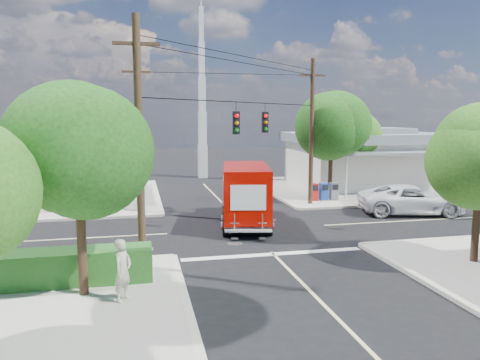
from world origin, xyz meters
name	(u,v)px	position (x,y,z in m)	size (l,w,h in m)	color
ground	(249,229)	(0.00, 0.00, 0.00)	(120.00, 120.00, 0.00)	black
sidewalk_ne	(353,188)	(10.88, 10.88, 0.07)	(14.12, 14.12, 0.14)	#ADA79C
sidewalk_nw	(53,199)	(-10.88, 10.88, 0.07)	(14.12, 14.12, 0.14)	#ADA79C
road_markings	(256,237)	(0.00, -1.47, 0.01)	(32.00, 32.00, 0.01)	beige
building_ne	(367,157)	(12.50, 11.97, 2.32)	(11.80, 10.20, 4.50)	white
building_nw	(38,165)	(-12.00, 12.46, 2.22)	(10.80, 10.20, 4.30)	beige
radio_tower	(202,115)	(0.50, 20.00, 5.64)	(0.80, 0.80, 17.00)	silver
tree_sw_front	(78,158)	(-6.99, -7.54, 4.33)	(3.88, 3.78, 6.03)	#422D1C
tree_ne_front	(332,128)	(7.21, 6.76, 4.77)	(4.21, 4.14, 6.66)	#422D1C
tree_ne_back	(353,136)	(9.81, 8.96, 4.19)	(3.77, 3.66, 5.82)	#422D1C
palm_nw_front	(99,125)	(-7.50, 7.50, 5.04)	(3.01, 3.08, 5.59)	#422D1C
palm_nw_back	(67,130)	(-9.50, 9.00, 4.67)	(3.01, 3.08, 5.19)	#422D1C
utility_poles	(211,134)	(-1.58, 1.60, 4.67)	(12.00, 10.68, 9.00)	#473321
picket_fence	(65,260)	(-7.80, -5.60, 0.68)	(5.94, 0.06, 1.00)	silver
hedge_sw	(55,268)	(-8.00, -6.40, 0.69)	(6.20, 1.20, 1.10)	#20491A
vending_boxes	(324,192)	(6.50, 6.20, 0.69)	(1.90, 0.50, 1.10)	#B51415
delivery_truck	(245,194)	(0.10, 1.22, 1.57)	(3.42, 7.42, 3.10)	black
parked_car	(412,200)	(9.99, 1.62, 0.82)	(2.74, 5.93, 1.65)	silver
pedestrian	(123,270)	(-5.79, -8.30, 1.07)	(0.68, 0.45, 1.87)	#B8B39C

